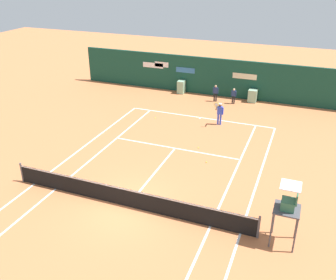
# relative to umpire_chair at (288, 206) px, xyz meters

# --- Properties ---
(ground_plane) EXTENTS (80.00, 80.00, 0.01)m
(ground_plane) POSITION_rel_umpire_chair_xyz_m (-6.98, 0.49, -1.76)
(ground_plane) COLOR #C67042
(tennis_net) EXTENTS (12.10, 0.10, 1.07)m
(tennis_net) POSITION_rel_umpire_chair_xyz_m (-6.98, -0.08, -1.25)
(tennis_net) COLOR #4C4C51
(tennis_net) RESTS_ON ground_plane
(sponsor_back_wall) EXTENTS (25.00, 1.02, 3.13)m
(sponsor_back_wall) POSITION_rel_umpire_chair_xyz_m (-6.98, 16.89, -0.24)
(sponsor_back_wall) COLOR #144233
(sponsor_back_wall) RESTS_ON ground_plane
(umpire_chair) EXTENTS (1.00, 1.00, 2.73)m
(umpire_chair) POSITION_rel_umpire_chair_xyz_m (0.00, 0.00, 0.00)
(umpire_chair) COLOR #47474C
(umpire_chair) RESTS_ON ground_plane
(player_on_baseline) EXTENTS (0.54, 0.71, 1.79)m
(player_on_baseline) POSITION_rel_umpire_chair_xyz_m (-5.41, 10.84, -0.82)
(player_on_baseline) COLOR blue
(player_on_baseline) RESTS_ON ground_plane
(ball_kid_left_post) EXTENTS (0.42, 0.18, 1.27)m
(ball_kid_left_post) POSITION_rel_umpire_chair_xyz_m (-5.41, 15.38, -1.03)
(ball_kid_left_post) COLOR black
(ball_kid_left_post) RESTS_ON ground_plane
(ball_kid_centre_post) EXTENTS (0.45, 0.20, 1.36)m
(ball_kid_centre_post) POSITION_rel_umpire_chair_xyz_m (-6.89, 15.38, -0.98)
(ball_kid_centre_post) COLOR black
(ball_kid_centre_post) RESTS_ON ground_plane
(tennis_ball_mid_court) EXTENTS (0.07, 0.07, 0.07)m
(tennis_ball_mid_court) POSITION_rel_umpire_chair_xyz_m (-4.70, 5.28, -1.73)
(tennis_ball_mid_court) COLOR #CCE033
(tennis_ball_mid_court) RESTS_ON ground_plane
(tennis_ball_by_sideline) EXTENTS (0.07, 0.07, 0.07)m
(tennis_ball_by_sideline) POSITION_rel_umpire_chair_xyz_m (-9.98, 10.29, -1.73)
(tennis_ball_by_sideline) COLOR #CCE033
(tennis_ball_by_sideline) RESTS_ON ground_plane
(tennis_ball_near_service_line) EXTENTS (0.07, 0.07, 0.07)m
(tennis_ball_near_service_line) POSITION_rel_umpire_chair_xyz_m (-5.66, 6.83, -1.73)
(tennis_ball_near_service_line) COLOR #CCE033
(tennis_ball_near_service_line) RESTS_ON ground_plane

